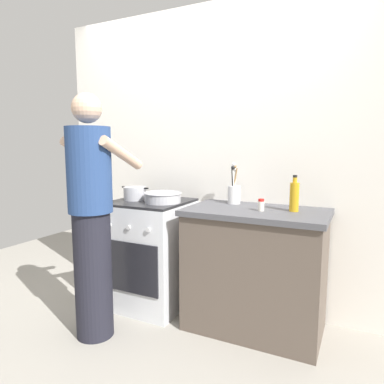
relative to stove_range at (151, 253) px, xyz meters
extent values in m
plane|color=gray|center=(0.35, -0.15, -0.45)|extent=(6.00, 6.00, 0.00)
cube|color=silver|center=(0.55, 0.35, 0.80)|extent=(3.20, 0.10, 2.50)
cube|color=brown|center=(0.90, 0.00, -0.02)|extent=(0.96, 0.56, 0.86)
cube|color=#4C4C51|center=(0.90, 0.00, 0.43)|extent=(1.00, 0.60, 0.04)
cube|color=silver|center=(0.00, 0.00, -0.01)|extent=(0.60, 0.60, 0.88)
cube|color=#232326|center=(0.00, 0.00, 0.44)|extent=(0.60, 0.60, 0.02)
cube|color=black|center=(0.00, -0.30, -0.03)|extent=(0.51, 0.01, 0.40)
cylinder|color=silver|center=(-0.18, -0.31, 0.29)|extent=(0.04, 0.01, 0.04)
cylinder|color=silver|center=(0.00, -0.31, 0.29)|extent=(0.04, 0.01, 0.04)
cylinder|color=silver|center=(0.18, -0.31, 0.29)|extent=(0.04, 0.01, 0.04)
cylinder|color=#B2B2B7|center=(-0.14, -0.02, 0.51)|extent=(0.19, 0.19, 0.11)
cube|color=black|center=(-0.25, -0.02, 0.55)|extent=(0.04, 0.02, 0.01)
cube|color=black|center=(-0.03, -0.02, 0.55)|extent=(0.04, 0.02, 0.01)
cylinder|color=#B7B7BC|center=(0.14, -0.03, 0.49)|extent=(0.29, 0.29, 0.08)
torus|color=#B7B7BC|center=(0.14, -0.03, 0.53)|extent=(0.31, 0.31, 0.01)
cylinder|color=silver|center=(0.67, 0.18, 0.52)|extent=(0.10, 0.10, 0.14)
cylinder|color=white|center=(0.67, 0.19, 0.59)|extent=(0.02, 0.01, 0.23)
sphere|color=white|center=(0.67, 0.19, 0.72)|extent=(0.03, 0.03, 0.03)
cylinder|color=#9E7547|center=(0.67, 0.18, 0.60)|extent=(0.06, 0.04, 0.27)
sphere|color=#9E7547|center=(0.67, 0.18, 0.74)|extent=(0.03, 0.03, 0.03)
cylinder|color=black|center=(0.66, 0.17, 0.60)|extent=(0.03, 0.03, 0.25)
sphere|color=black|center=(0.66, 0.17, 0.73)|extent=(0.03, 0.03, 0.03)
cylinder|color=silver|center=(0.67, 0.17, 0.61)|extent=(0.04, 0.03, 0.28)
sphere|color=silver|center=(0.67, 0.17, 0.76)|extent=(0.03, 0.03, 0.03)
cylinder|color=silver|center=(0.94, -0.04, 0.48)|extent=(0.04, 0.04, 0.07)
cylinder|color=red|center=(0.94, -0.04, 0.53)|extent=(0.04, 0.04, 0.02)
cylinder|color=gold|center=(1.15, 0.05, 0.55)|extent=(0.06, 0.06, 0.20)
cylinder|color=gold|center=(1.15, 0.05, 0.67)|extent=(0.03, 0.03, 0.04)
cylinder|color=black|center=(1.15, 0.05, 0.70)|extent=(0.03, 0.03, 0.02)
cylinder|color=black|center=(-0.09, -0.60, 0.00)|extent=(0.26, 0.26, 0.90)
cylinder|color=navy|center=(-0.09, -0.60, 0.74)|extent=(0.30, 0.30, 0.58)
sphere|color=#D3AA8C|center=(-0.09, -0.60, 1.15)|extent=(0.20, 0.20, 0.20)
cylinder|color=#D3AA8C|center=(-0.26, -0.46, 0.85)|extent=(0.07, 0.41, 0.24)
cylinder|color=#D3AA8C|center=(0.08, -0.46, 0.85)|extent=(0.07, 0.41, 0.24)
camera|label=1|loc=(1.56, -2.38, 0.90)|focal=32.24mm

